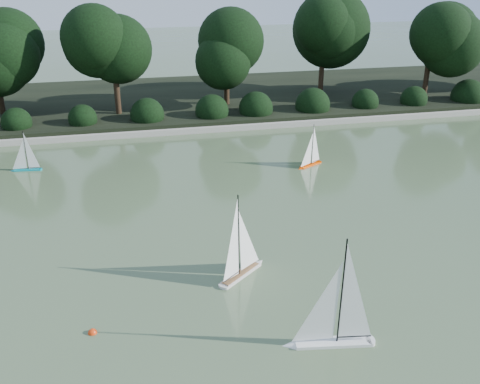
# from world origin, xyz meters

# --- Properties ---
(ground) EXTENTS (80.00, 80.00, 0.00)m
(ground) POSITION_xyz_m (0.00, 0.00, 0.00)
(ground) COLOR #35482B
(ground) RESTS_ON ground
(pond_coping) EXTENTS (40.00, 0.35, 0.18)m
(pond_coping) POSITION_xyz_m (0.00, 9.00, 0.09)
(pond_coping) COLOR gray
(pond_coping) RESTS_ON ground
(far_bank) EXTENTS (40.00, 8.00, 0.30)m
(far_bank) POSITION_xyz_m (0.00, 13.00, 0.15)
(far_bank) COLOR black
(far_bank) RESTS_ON ground
(tree_line) EXTENTS (26.31, 3.93, 4.39)m
(tree_line) POSITION_xyz_m (1.23, 11.44, 2.64)
(tree_line) COLOR black
(tree_line) RESTS_ON ground
(shrub_hedge) EXTENTS (29.10, 1.10, 1.10)m
(shrub_hedge) POSITION_xyz_m (0.00, 9.90, 0.45)
(shrub_hedge) COLOR black
(shrub_hedge) RESTS_ON ground
(sailboat_white_a) EXTENTS (1.42, 0.43, 1.93)m
(sailboat_white_a) POSITION_xyz_m (-0.24, -2.08, 0.30)
(sailboat_white_a) COLOR white
(sailboat_white_a) RESTS_ON ground
(sailboat_white_b) EXTENTS (1.06, 0.93, 1.71)m
(sailboat_white_b) POSITION_xyz_m (-0.98, 0.11, 0.26)
(sailboat_white_b) COLOR beige
(sailboat_white_b) RESTS_ON ground
(sailboat_orange) EXTENTS (0.86, 0.56, 1.27)m
(sailboat_orange) POSITION_xyz_m (2.06, 5.14, 0.20)
(sailboat_orange) COLOR #FF4700
(sailboat_orange) RESTS_ON ground
(sailboat_teal) EXTENTS (0.87, 0.23, 1.19)m
(sailboat_teal) POSITION_xyz_m (-5.62, 6.53, 0.19)
(sailboat_teal) COLOR #098C97
(sailboat_teal) RESTS_ON ground
(race_buoy) EXTENTS (0.14, 0.14, 0.14)m
(race_buoy) POSITION_xyz_m (-3.64, -1.04, 0.00)
(race_buoy) COLOR red
(race_buoy) RESTS_ON ground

